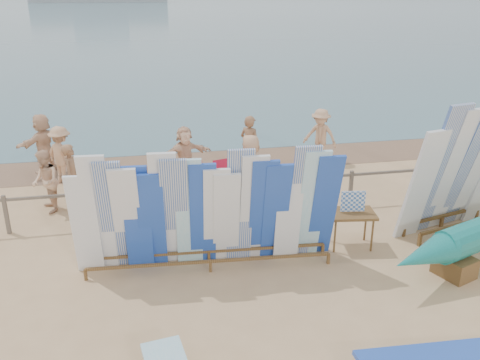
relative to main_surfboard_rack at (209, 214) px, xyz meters
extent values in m
plane|color=tan|center=(-0.16, -0.72, -1.12)|extent=(160.00, 160.00, 0.00)
cube|color=#436979|center=(-0.16, 127.28, -1.12)|extent=(320.00, 240.00, 0.02)
cube|color=#826049|center=(-0.16, 6.48, -1.12)|extent=(40.00, 2.60, 0.01)
cube|color=#6C5F51|center=(-0.16, 2.28, -0.32)|extent=(12.00, 0.06, 0.06)
cube|color=#6C5F51|center=(-4.16, 2.28, -0.67)|extent=(0.08, 0.08, 0.90)
cube|color=#6C5F51|center=(-2.16, 2.28, -0.67)|extent=(0.08, 0.08, 0.90)
cube|color=#6C5F51|center=(-0.16, 2.28, -0.67)|extent=(0.08, 0.08, 0.90)
cube|color=#6C5F51|center=(1.84, 2.28, -0.67)|extent=(0.08, 0.08, 0.90)
cube|color=#6C5F51|center=(3.84, 2.28, -0.67)|extent=(0.08, 0.08, 0.90)
cube|color=#6C5F51|center=(5.84, 2.28, -0.67)|extent=(0.08, 0.08, 0.90)
cube|color=brown|center=(-0.02, -0.20, -0.90)|extent=(4.63, 0.37, 0.05)
cube|color=brown|center=(0.00, 0.20, -0.90)|extent=(4.63, 0.37, 0.05)
cube|color=white|center=(-2.27, 0.15, -0.09)|extent=(0.52, 0.46, 2.07)
cube|color=white|center=(-2.01, 0.14, 0.11)|extent=(0.53, 0.66, 2.46)
cube|color=silver|center=(-1.76, 0.12, 0.05)|extent=(0.54, 0.72, 2.35)
cube|color=white|center=(-1.50, 0.10, -0.01)|extent=(0.54, 0.82, 2.22)
cube|color=blue|center=(-1.32, 0.09, -0.02)|extent=(0.52, 0.48, 2.20)
cube|color=blue|center=(-1.06, 0.07, -0.08)|extent=(0.53, 0.64, 2.08)
cube|color=white|center=(-0.81, 0.05, 0.12)|extent=(0.54, 0.78, 2.47)
cube|color=silver|center=(-0.63, 0.04, 0.06)|extent=(0.54, 0.84, 2.36)
cube|color=#8ECEE4|center=(-0.37, 0.03, 0.04)|extent=(0.53, 0.64, 2.32)
cube|color=blue|center=(-0.12, 0.01, -0.01)|extent=(0.53, 0.64, 2.22)
cube|color=white|center=(0.14, -0.01, -0.06)|extent=(0.53, 0.67, 2.12)
cube|color=white|center=(0.32, -0.02, -0.11)|extent=(0.53, 0.68, 2.02)
cube|color=silver|center=(0.58, -0.04, 0.11)|extent=(0.53, 0.64, 2.46)
cube|color=white|center=(0.83, -0.06, 0.05)|extent=(0.54, 0.72, 2.35)
cube|color=blue|center=(1.01, -0.07, 0.00)|extent=(0.54, 0.73, 2.25)
cube|color=blue|center=(1.27, -0.09, -0.04)|extent=(0.54, 0.71, 2.16)
cube|color=white|center=(1.52, -0.10, -0.07)|extent=(0.52, 0.48, 2.11)
cube|color=silver|center=(1.78, -0.12, 0.12)|extent=(0.54, 0.73, 2.49)
cube|color=#8ECEE4|center=(1.96, -0.13, 0.07)|extent=(0.54, 0.73, 2.39)
cube|color=blue|center=(2.22, -0.15, 0.02)|extent=(0.54, 0.76, 2.29)
cube|color=brown|center=(5.50, 0.23, -0.85)|extent=(2.15, 0.58, 0.07)
cube|color=brown|center=(5.39, 0.70, -0.85)|extent=(2.15, 0.58, 0.07)
cube|color=white|center=(4.45, 0.22, 0.14)|extent=(0.74, 0.78, 2.52)
cube|color=silver|center=(4.86, 0.32, 0.38)|extent=(0.78, 0.94, 3.01)
cube|color=white|center=(5.27, 0.42, 0.32)|extent=(0.78, 0.96, 2.89)
cube|color=silver|center=(5.68, 0.52, 0.26)|extent=(0.79, 0.98, 2.77)
cube|color=white|center=(6.00, 0.60, 0.20)|extent=(0.79, 0.99, 2.64)
cube|color=brown|center=(4.47, -1.22, -0.92)|extent=(0.75, 0.81, 0.40)
cone|color=#17827E|center=(3.54, -1.56, -0.42)|extent=(1.45, 1.03, 0.61)
cube|color=brown|center=(2.99, 0.26, -0.37)|extent=(1.02, 0.79, 0.05)
cube|color=white|center=(2.99, 0.26, -0.10)|extent=(0.49, 0.10, 0.44)
cube|color=#B1122F|center=(0.58, 3.44, -0.82)|extent=(0.67, 0.65, 0.05)
cube|color=#B1122F|center=(0.68, 3.64, -0.56)|extent=(0.53, 0.37, 0.52)
cube|color=#B1122F|center=(0.20, 3.26, -0.78)|extent=(0.78, 0.75, 0.05)
cube|color=#B1122F|center=(0.08, 3.49, -0.48)|extent=(0.61, 0.43, 0.59)
cube|color=#B1122F|center=(0.87, 3.15, -0.60)|extent=(0.60, 0.80, 0.52)
cube|color=#B1122F|center=(0.80, 3.42, -0.27)|extent=(0.45, 0.27, 0.33)
imported|color=#8C6042|center=(-2.85, 3.47, -0.31)|extent=(0.44, 0.65, 1.62)
imported|color=beige|center=(-3.46, 3.35, -0.36)|extent=(0.57, 0.82, 1.53)
imported|color=beige|center=(-0.01, 4.70, -0.33)|extent=(1.54, 1.01, 1.59)
imported|color=beige|center=(-3.95, 6.34, -0.26)|extent=(1.41, 1.58, 1.73)
imported|color=#8C6042|center=(1.86, 4.90, -0.25)|extent=(0.69, 0.70, 1.75)
imported|color=#8C6042|center=(7.05, 3.34, -0.17)|extent=(1.10, 1.15, 1.90)
imported|color=tan|center=(-3.33, 5.29, -0.32)|extent=(1.02, 1.05, 1.61)
imported|color=tan|center=(1.51, 3.23, -0.28)|extent=(0.69, 0.91, 1.67)
imported|color=tan|center=(4.22, 5.64, -0.29)|extent=(1.10, 1.05, 1.66)
camera|label=1|loc=(-1.12, -8.59, 3.99)|focal=38.00mm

